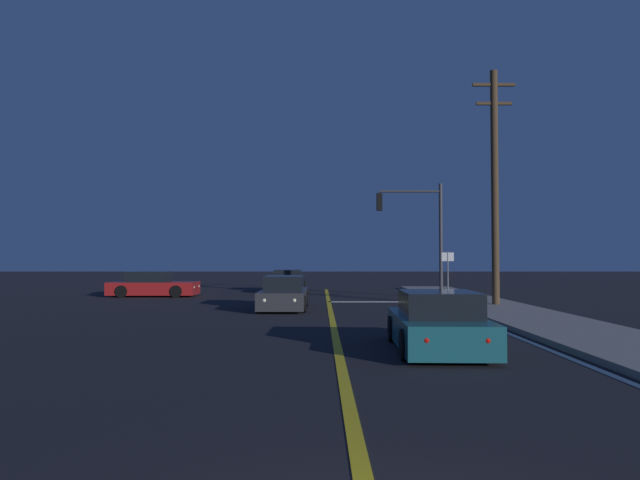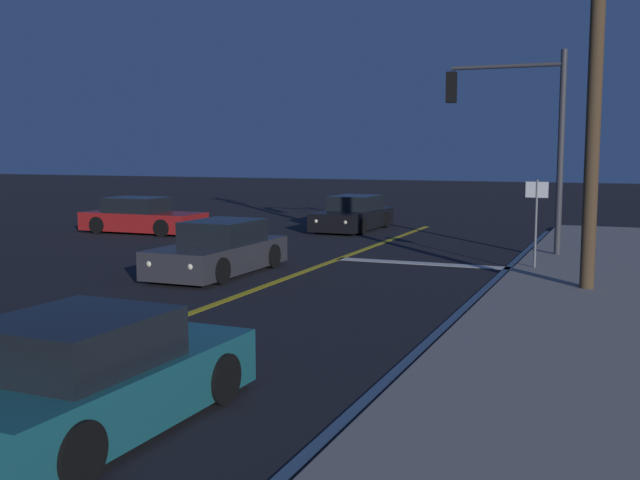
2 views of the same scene
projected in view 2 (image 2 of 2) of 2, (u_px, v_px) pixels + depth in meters
The scene contains 11 objects.
sidewalk_right at pixel (525, 393), 9.59m from camera, with size 3.20×44.18×0.15m, color gray.
lane_line_center at pixel (97, 347), 12.10m from camera, with size 0.20×41.73×0.01m, color gold.
lane_line_edge_right at pixel (385, 382), 10.30m from camera, with size 0.16×41.73×0.01m, color silver.
stop_bar at pixel (424, 264), 21.05m from camera, with size 5.02×0.50×0.01m, color silver.
car_mid_block_black at pixel (353, 215), 29.93m from camera, with size 2.05×4.58×1.34m.
car_side_waiting_charcoal at pixel (220, 251), 19.34m from camera, with size 1.91×4.46×1.34m.
car_following_oncoming_red at pixel (142, 217), 28.91m from camera, with size 4.67×2.00×1.34m.
car_far_approaching_teal at pixel (90, 379), 8.50m from camera, with size 2.06×4.20×1.34m.
traffic_signal_near_right at pixel (519, 123), 21.89m from camera, with size 3.39×0.28×5.91m.
utility_pole_right at pixel (596, 51), 15.94m from camera, with size 1.79×0.31×9.98m.
street_sign_corner at pixel (536, 211), 19.26m from camera, with size 0.56×0.07×2.38m.
Camera 2 is at (7.76, 2.69, 3.12)m, focal length 42.82 mm.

